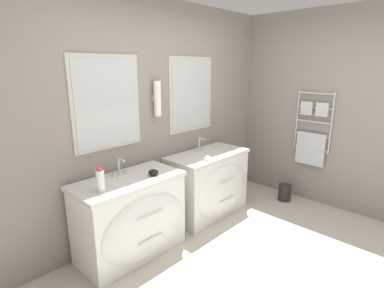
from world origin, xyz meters
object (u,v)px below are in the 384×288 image
toiletry_bottle (100,181)px  vanity_right (209,184)px  waste_bin (285,192)px  amenity_bowl (153,172)px  vanity_left (132,217)px

toiletry_bottle → vanity_right: bearing=2.1°
vanity_right → waste_bin: (1.05, -0.53, -0.29)m
toiletry_bottle → amenity_bowl: size_ratio=2.13×
vanity_right → vanity_left: bearing=180.0°
vanity_left → vanity_right: (1.20, 0.00, 0.00)m
vanity_left → amenity_bowl: size_ratio=10.65×
vanity_right → amenity_bowl: bearing=-175.3°
vanity_right → amenity_bowl: amenity_bowl is taller
toiletry_bottle → vanity_left: bearing=9.2°
vanity_left → toiletry_bottle: bearing=-170.8°
vanity_right → toiletry_bottle: (-1.54, -0.06, 0.50)m
toiletry_bottle → waste_bin: size_ratio=0.92×
vanity_right → waste_bin: size_ratio=4.61×
vanity_left → amenity_bowl: bearing=-19.3°
vanity_left → amenity_bowl: (0.23, -0.08, 0.43)m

